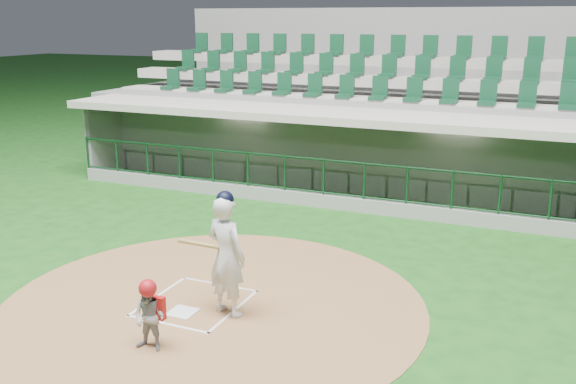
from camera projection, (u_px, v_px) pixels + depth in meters
name	position (u px, v px, depth m)	size (l,w,h in m)	color
ground	(204.00, 297.00, 11.17)	(120.00, 120.00, 0.00)	#154814
dirt_circle	(213.00, 304.00, 10.88)	(7.20, 7.20, 0.01)	brown
home_plate	(182.00, 312.00, 10.55)	(0.43, 0.43, 0.02)	white
batter_box_chalk	(195.00, 303.00, 10.90)	(1.55, 1.80, 0.01)	white
dugout_structure	(354.00, 158.00, 17.77)	(16.40, 3.70, 3.00)	slate
seating_deck	(378.00, 124.00, 20.46)	(17.00, 6.72, 5.15)	slate
batter	(226.00, 254.00, 10.26)	(0.95, 0.97, 2.09)	silver
catcher	(150.00, 315.00, 9.25)	(0.51, 0.41, 1.10)	gray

